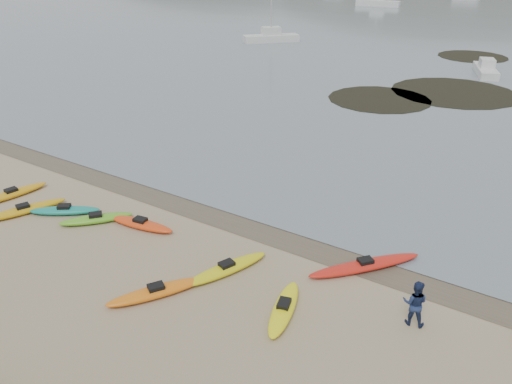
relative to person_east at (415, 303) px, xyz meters
The scene contains 5 objects.
ground 8.49m from the person_east, 160.25° to the left, with size 600.00×600.00×0.00m, color tan.
wet_sand 8.39m from the person_east, 162.19° to the left, with size 60.00×60.00×0.00m, color brown.
kayaks 9.52m from the person_east, behind, with size 24.99×9.34×0.34m.
person_east is the anchor object (origin of this frame).
kelp_mats 34.07m from the person_east, 103.09° to the left, with size 13.90×30.43×0.04m.
Camera 1 is at (10.63, -16.40, 11.11)m, focal length 35.00 mm.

